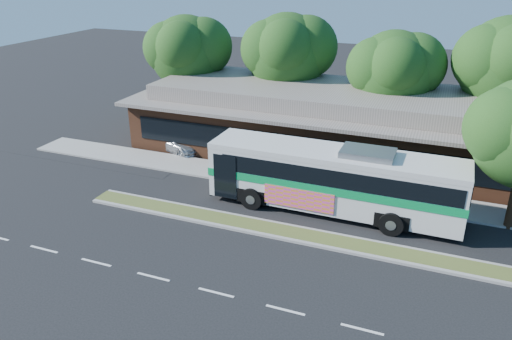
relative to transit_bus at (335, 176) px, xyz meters
name	(u,v)px	position (x,y,z in m)	size (l,w,h in m)	color
ground	(318,246)	(0.23, -3.80, -2.10)	(120.00, 120.00, 0.00)	black
median_strip	(322,239)	(0.23, -3.20, -2.02)	(26.00, 1.10, 0.15)	#465423
sidewalk	(347,191)	(0.23, 2.60, -2.04)	(44.00, 2.60, 0.12)	gray
parking_lot	(125,136)	(-17.77, 6.20, -2.09)	(14.00, 12.00, 0.01)	black
plaza_building	(369,125)	(0.23, 9.19, 0.03)	(33.20, 11.20, 4.45)	brown
tree_bg_a	(192,51)	(-14.35, 11.34, 3.77)	(6.47, 5.80, 8.63)	black
tree_bg_b	(293,52)	(-6.34, 12.35, 4.05)	(6.69, 6.00, 9.00)	black
tree_bg_c	(400,70)	(1.63, 11.34, 3.50)	(6.24, 5.60, 8.26)	black
transit_bus	(335,176)	(0.00, 0.00, 0.00)	(13.46, 3.27, 3.76)	silver
sedan	(175,142)	(-12.53, 4.92, -1.47)	(1.75, 4.31, 1.25)	silver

